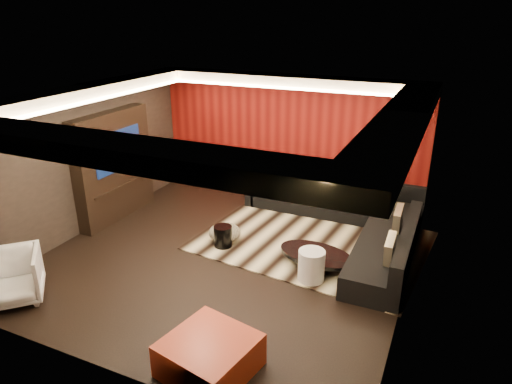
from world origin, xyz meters
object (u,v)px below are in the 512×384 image
at_px(coffee_table, 316,259).
at_px(orange_ottoman, 210,355).
at_px(white_side_table, 311,266).
at_px(sectional_sofa, 350,219).
at_px(armchair, 11,277).
at_px(drum_stool, 223,236).

distance_m(coffee_table, orange_ottoman, 2.88).
relative_size(white_side_table, orange_ottoman, 0.54).
xyz_separation_m(white_side_table, sectional_sofa, (0.15, 1.99, -0.00)).
bearing_deg(coffee_table, armchair, -143.90).
distance_m(white_side_table, orange_ottoman, 2.43).
relative_size(white_side_table, sectional_sofa, 0.14).
distance_m(white_side_table, sectional_sofa, 2.00).
xyz_separation_m(coffee_table, orange_ottoman, (-0.44, -2.84, 0.09)).
bearing_deg(armchair, coffee_table, -8.52).
distance_m(coffee_table, drum_stool, 1.75).
bearing_deg(drum_stool, armchair, -127.22).
height_order(drum_stool, orange_ottoman, orange_ottoman).
relative_size(drum_stool, sectional_sofa, 0.11).
bearing_deg(orange_ottoman, armchair, 178.87).
height_order(coffee_table, drum_stool, drum_stool).
height_order(orange_ottoman, sectional_sofa, sectional_sofa).
bearing_deg(armchair, orange_ottoman, -45.75).
height_order(drum_stool, white_side_table, white_side_table).
distance_m(coffee_table, armchair, 4.72).
relative_size(orange_ottoman, armchair, 1.17).
xyz_separation_m(orange_ottoman, sectional_sofa, (0.65, 4.36, 0.05)).
xyz_separation_m(drum_stool, orange_ottoman, (1.31, -2.79, 0.00)).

